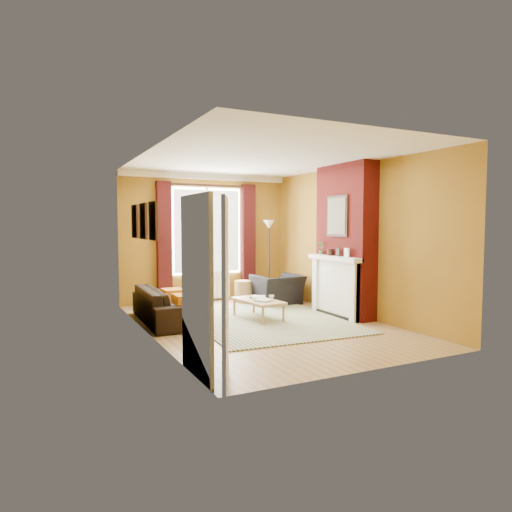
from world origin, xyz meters
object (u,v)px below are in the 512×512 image
armchair (278,290)px  coffee_table (258,302)px  floor_lamp (269,237)px  sofa (166,305)px  wicker_stool (244,292)px

armchair → coffee_table: bearing=45.6°
armchair → floor_lamp: size_ratio=0.53×
sofa → floor_lamp: 3.24m
coffee_table → floor_lamp: floor_lamp is taller
armchair → coffee_table: 1.61m
coffee_table → wicker_stool: wicker_stool is taller
armchair → sofa: bearing=11.8°
wicker_stool → coffee_table: bearing=-106.2°
armchair → floor_lamp: 1.29m
sofa → armchair: size_ratio=2.15×
sofa → armchair: 2.69m
wicker_stool → armchair: bearing=-36.5°
coffee_table → wicker_stool: (0.48, 1.65, -0.07)m
armchair → wicker_stool: 0.74m
sofa → wicker_stool: sofa is taller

